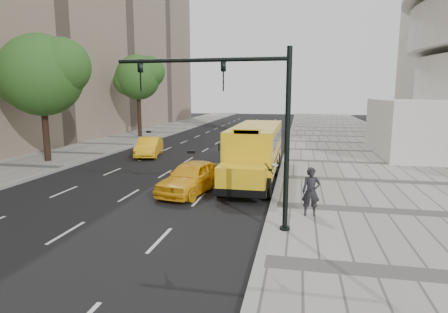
% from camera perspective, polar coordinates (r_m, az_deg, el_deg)
% --- Properties ---
extents(ground, '(140.00, 140.00, 0.00)m').
position_cam_1_polar(ground, '(22.92, -6.62, -2.77)').
color(ground, black).
rests_on(ground, ground).
extents(sidewalk_museum, '(12.00, 140.00, 0.15)m').
position_cam_1_polar(sidewalk_museum, '(22.38, 24.11, -3.66)').
color(sidewalk_museum, gray).
rests_on(sidewalk_museum, ground).
extents(sidewalk_far, '(6.00, 140.00, 0.15)m').
position_cam_1_polar(sidewalk_far, '(28.27, -28.36, -1.36)').
color(sidewalk_far, gray).
rests_on(sidewalk_far, ground).
extents(curb_museum, '(0.30, 140.00, 0.15)m').
position_cam_1_polar(curb_museum, '(21.84, 8.55, -3.23)').
color(curb_museum, gray).
rests_on(curb_museum, ground).
extents(curb_far, '(0.30, 140.00, 0.15)m').
position_cam_1_polar(curb_far, '(26.46, -23.35, -1.67)').
color(curb_far, gray).
rests_on(curb_far, ground).
extents(tree_b, '(6.27, 5.57, 8.90)m').
position_cam_1_polar(tree_b, '(29.03, -25.91, 11.18)').
color(tree_b, black).
rests_on(tree_b, ground).
extents(tree_c, '(5.47, 4.86, 9.05)m').
position_cam_1_polar(tree_c, '(42.80, -12.86, 11.73)').
color(tree_c, black).
rests_on(tree_c, ground).
extents(school_bus, '(2.96, 11.56, 3.19)m').
position_cam_1_polar(school_bus, '(22.23, 4.87, 1.50)').
color(school_bus, gold).
rests_on(school_bus, ground).
extents(taxi_near, '(2.84, 4.96, 1.59)m').
position_cam_1_polar(taxi_near, '(18.59, -4.96, -3.14)').
color(taxi_near, yellow).
rests_on(taxi_near, ground).
extents(taxi_far, '(2.53, 4.76, 1.49)m').
position_cam_1_polar(taxi_far, '(29.92, -11.34, 1.45)').
color(taxi_far, yellow).
rests_on(taxi_far, ground).
extents(pedestrian, '(0.72, 0.49, 1.91)m').
position_cam_1_polar(pedestrian, '(14.97, 13.12, -5.25)').
color(pedestrian, black).
rests_on(pedestrian, sidewalk_museum).
extents(traffic_signal, '(6.18, 0.36, 6.40)m').
position_cam_1_polar(traffic_signal, '(12.87, 3.39, 6.08)').
color(traffic_signal, black).
rests_on(traffic_signal, ground).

